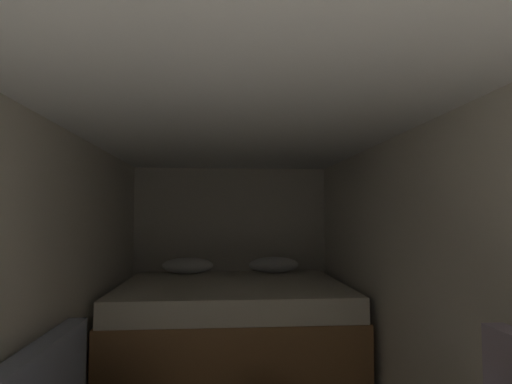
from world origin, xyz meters
TOP-DOWN VIEW (x-y plane):
  - wall_back at (0.00, 4.60)m, footprint 2.38×0.05m
  - wall_left at (-1.16, 2.01)m, footprint 0.05×5.12m
  - wall_right at (1.16, 2.01)m, footprint 0.05×5.12m
  - ceiling_slab at (0.00, 2.01)m, footprint 2.38×5.12m
  - bed at (0.00, 3.66)m, footprint 2.16×1.75m

SIDE VIEW (x-z plane):
  - bed at x=0.00m, z-range -0.08..0.89m
  - wall_back at x=0.00m, z-range 0.00..2.01m
  - wall_left at x=-1.16m, z-range 0.00..2.01m
  - wall_right at x=1.16m, z-range 0.00..2.01m
  - ceiling_slab at x=0.00m, z-range 2.01..2.06m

